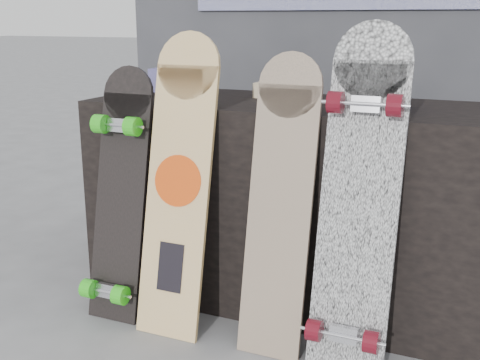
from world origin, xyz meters
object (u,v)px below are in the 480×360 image
at_px(vendor_table, 295,203).
at_px(longboard_celtic, 281,196).
at_px(longboard_cascadia, 359,194).
at_px(longboard_geisha, 179,176).
at_px(skateboard_dark, 119,192).

relative_size(vendor_table, longboard_celtic, 1.58).
height_order(vendor_table, longboard_cascadia, longboard_cascadia).
distance_m(longboard_geisha, longboard_cascadia, 0.65).
bearing_deg(longboard_cascadia, vendor_table, 131.66).
relative_size(vendor_table, longboard_cascadia, 1.44).
relative_size(vendor_table, skateboard_dark, 1.69).
relative_size(vendor_table, longboard_geisha, 1.49).
relative_size(longboard_geisha, longboard_cascadia, 0.97).
bearing_deg(vendor_table, longboard_geisha, -129.65).
xyz_separation_m(longboard_geisha, longboard_cascadia, (0.65, 0.01, 0.01)).
distance_m(vendor_table, longboard_cascadia, 0.53).
relative_size(longboard_celtic, longboard_cascadia, 0.91).
distance_m(longboard_geisha, skateboard_dark, 0.26).
bearing_deg(skateboard_dark, longboard_geisha, 2.93).
bearing_deg(longboard_celtic, skateboard_dark, -178.46).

